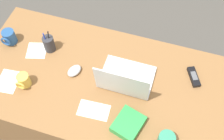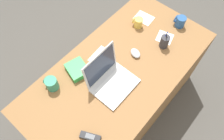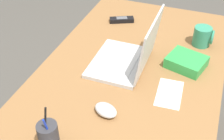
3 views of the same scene
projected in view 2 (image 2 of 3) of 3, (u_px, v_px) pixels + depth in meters
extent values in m
plane|color=#4C4944|center=(118.00, 105.00, 2.34)|extent=(6.00, 6.00, 0.00)
cube|color=olive|center=(118.00, 90.00, 2.01)|extent=(1.59, 0.81, 0.76)
cube|color=silver|center=(115.00, 86.00, 1.60)|extent=(0.31, 0.23, 0.02)
cube|color=silver|center=(113.00, 83.00, 1.60)|extent=(0.26, 0.12, 0.00)
cube|color=silver|center=(123.00, 91.00, 1.57)|extent=(0.09, 0.05, 0.00)
cube|color=silver|center=(100.00, 66.00, 1.54)|extent=(0.30, 0.04, 0.24)
cube|color=#283347|center=(101.00, 66.00, 1.53)|extent=(0.28, 0.03, 0.21)
ellipsoid|color=silver|center=(135.00, 53.00, 1.74)|extent=(0.10, 0.11, 0.04)
cylinder|color=#E0BC4C|center=(138.00, 23.00, 1.86)|extent=(0.07, 0.07, 0.09)
torus|color=#E0BC4C|center=(135.00, 20.00, 1.87)|extent=(0.06, 0.01, 0.06)
cylinder|color=#338C6B|center=(52.00, 84.00, 1.57)|extent=(0.09, 0.09, 0.10)
torus|color=#338C6B|center=(47.00, 80.00, 1.58)|extent=(0.07, 0.01, 0.07)
cylinder|color=#26518C|center=(181.00, 22.00, 1.86)|extent=(0.08, 0.08, 0.10)
torus|color=#26518C|center=(176.00, 19.00, 1.87)|extent=(0.07, 0.01, 0.07)
cube|color=black|center=(90.00, 137.00, 1.42)|extent=(0.10, 0.14, 0.02)
cube|color=#595B60|center=(90.00, 136.00, 1.41)|extent=(0.05, 0.07, 0.00)
cylinder|color=#333338|center=(164.00, 42.00, 1.75)|extent=(0.07, 0.07, 0.11)
cylinder|color=#1933B2|center=(165.00, 38.00, 1.72)|extent=(0.02, 0.02, 0.13)
cylinder|color=black|center=(166.00, 39.00, 1.71)|extent=(0.03, 0.02, 0.15)
cube|color=green|center=(77.00, 69.00, 1.65)|extent=(0.18, 0.20, 0.05)
cube|color=white|center=(144.00, 18.00, 1.95)|extent=(0.14, 0.17, 0.00)
cube|color=white|center=(165.00, 38.00, 1.84)|extent=(0.15, 0.16, 0.00)
cube|color=white|center=(100.00, 56.00, 1.74)|extent=(0.18, 0.11, 0.00)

